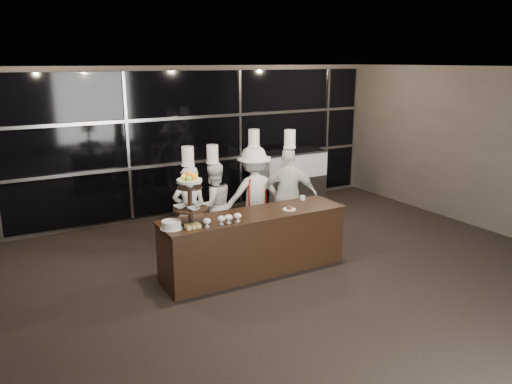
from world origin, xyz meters
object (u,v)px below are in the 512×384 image
display_stand (190,195)px  layer_cake (171,225)px  buffet_counter (254,242)px  chef_b (214,204)px  chef_a (190,208)px  chef_c (254,193)px  chef_d (289,194)px  display_case (291,176)px

display_stand → layer_cake: display_stand is taller
buffet_counter → chef_b: (-0.06, 1.29, 0.28)m
chef_a → chef_c: (1.25, 0.10, 0.06)m
chef_c → chef_d: (0.48, -0.38, 0.01)m
layer_cake → chef_d: size_ratio=0.15×
chef_a → chef_b: 0.52m
chef_a → chef_c: size_ratio=0.91×
chef_b → chef_c: chef_c is taller
chef_b → chef_d: size_ratio=0.89×
display_stand → display_case: display_stand is taller
display_stand → chef_a: size_ratio=0.42×
display_case → chef_c: (-1.67, -1.35, 0.16)m
buffet_counter → display_stand: (-1.00, -0.00, 0.87)m
display_case → chef_c: 2.16m
display_stand → layer_cake: size_ratio=2.48×
chef_a → chef_b: bearing=16.9°
display_stand → chef_c: chef_c is taller
layer_cake → display_case: display_case is taller
display_stand → chef_c: size_ratio=0.38×
chef_c → chef_b: bearing=175.9°
chef_c → chef_d: chef_d is taller
buffet_counter → chef_b: size_ratio=1.62×
buffet_counter → chef_a: chef_a is taller
display_stand → display_case: bearing=37.6°
chef_b → chef_c: (0.75, -0.05, 0.10)m
chef_a → display_case: bearing=26.4°
chef_c → chef_a: bearing=-175.6°
chef_d → buffet_counter: bearing=-143.9°
chef_a → chef_c: chef_c is taller
buffet_counter → chef_d: size_ratio=1.44×
layer_cake → display_case: bearing=35.8°
display_case → display_stand: bearing=-142.4°
display_stand → display_case: (3.37, 2.59, -0.65)m
layer_cake → chef_a: 1.42m
display_stand → chef_c: (1.69, 1.24, -0.49)m
display_stand → chef_b: size_ratio=0.42×
buffet_counter → chef_d: bearing=36.1°
chef_a → chef_b: (0.49, 0.15, -0.03)m
display_stand → chef_a: chef_a is taller
layer_cake → chef_d: (2.47, 0.90, -0.12)m
layer_cake → chef_b: size_ratio=0.17×
buffet_counter → display_case: bearing=47.6°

